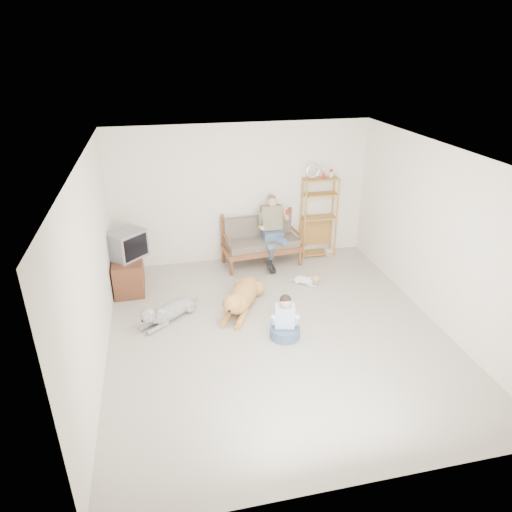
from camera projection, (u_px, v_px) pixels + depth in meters
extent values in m
plane|color=#BBB6A4|center=(277.00, 332.00, 6.96)|extent=(5.50, 5.50, 0.00)
plane|color=white|center=(281.00, 156.00, 5.82)|extent=(5.50, 5.50, 0.00)
plane|color=silver|center=(242.00, 194.00, 8.82)|extent=(5.00, 0.00, 5.00)
plane|color=silver|center=(361.00, 380.00, 3.96)|extent=(5.00, 0.00, 5.00)
plane|color=silver|center=(93.00, 269.00, 5.90)|extent=(0.00, 5.50, 5.50)
plane|color=silver|center=(439.00, 237.00, 6.88)|extent=(0.00, 5.50, 5.50)
cube|color=brown|center=(262.00, 248.00, 8.97)|extent=(1.56, 0.84, 0.10)
cube|color=#665C4E|center=(262.00, 242.00, 8.92)|extent=(1.43, 0.73, 0.13)
cube|color=#665C4E|center=(259.00, 227.00, 9.03)|extent=(1.39, 0.25, 0.45)
cylinder|color=brown|center=(258.00, 216.00, 9.00)|extent=(1.40, 0.19, 0.05)
cylinder|color=brown|center=(229.00, 267.00, 8.65)|extent=(0.07, 0.07, 0.30)
cylinder|color=brown|center=(224.00, 239.00, 9.04)|extent=(0.07, 0.07, 0.95)
cylinder|color=brown|center=(300.00, 260.00, 8.92)|extent=(0.07, 0.07, 0.30)
cylinder|color=brown|center=(292.00, 233.00, 9.32)|extent=(0.07, 0.07, 0.95)
cube|color=#465C81|center=(272.00, 235.00, 8.91)|extent=(0.38, 0.36, 0.19)
cube|color=#7E7A58|center=(271.00, 217.00, 8.85)|extent=(0.40, 0.27, 0.50)
sphere|color=tan|center=(272.00, 202.00, 8.68)|extent=(0.20, 0.20, 0.20)
sphere|color=#524D48|center=(272.00, 199.00, 8.69)|extent=(0.18, 0.18, 0.18)
cylinder|color=#B01D12|center=(287.00, 212.00, 8.65)|extent=(0.07, 0.07, 0.09)
cube|color=#AA7C35|center=(321.00, 179.00, 8.83)|extent=(0.68, 0.28, 0.03)
torus|color=silver|center=(313.00, 171.00, 8.73)|extent=(0.28, 0.05, 0.28)
cone|color=#B01D12|center=(324.00, 174.00, 8.80)|extent=(0.09, 0.09, 0.14)
cylinder|color=#AA7C35|center=(305.00, 221.00, 8.99)|extent=(0.04, 0.04, 1.63)
cylinder|color=#AA7C35|center=(301.00, 217.00, 9.22)|extent=(0.04, 0.04, 1.63)
cylinder|color=#AA7C35|center=(337.00, 219.00, 9.12)|extent=(0.04, 0.04, 1.63)
cylinder|color=#AA7C35|center=(332.00, 214.00, 9.35)|extent=(0.04, 0.04, 1.63)
cube|color=silver|center=(329.00, 252.00, 9.49)|extent=(0.20, 0.15, 0.12)
cube|color=brown|center=(129.00, 273.00, 8.07)|extent=(0.50, 0.90, 0.60)
cube|color=brown|center=(114.00, 281.00, 7.83)|extent=(0.02, 0.40, 0.50)
cube|color=brown|center=(116.00, 269.00, 8.22)|extent=(0.02, 0.40, 0.50)
cube|color=slate|center=(126.00, 244.00, 7.88)|extent=(0.75, 0.75, 0.49)
cube|color=black|center=(136.00, 247.00, 7.76)|extent=(0.38, 0.36, 0.39)
cube|color=silver|center=(181.00, 249.00, 9.01)|extent=(0.12, 0.02, 0.08)
ellipsoid|color=#C78245|center=(243.00, 295.00, 7.63)|extent=(0.89, 1.21, 0.36)
sphere|color=#C78245|center=(237.00, 304.00, 7.32)|extent=(0.36, 0.36, 0.36)
sphere|color=#C78245|center=(232.00, 304.00, 7.00)|extent=(0.28, 0.28, 0.28)
ellipsoid|color=#C78245|center=(229.00, 310.00, 6.90)|extent=(0.20, 0.24, 0.11)
cylinder|color=#C78245|center=(252.00, 284.00, 8.18)|extent=(0.11, 0.46, 0.06)
ellipsoid|color=#C78245|center=(226.00, 302.00, 7.05)|extent=(0.10, 0.11, 0.14)
ellipsoid|color=#C78245|center=(239.00, 304.00, 7.01)|extent=(0.10, 0.11, 0.14)
ellipsoid|color=silver|center=(173.00, 310.00, 7.29)|extent=(0.88, 0.80, 0.27)
sphere|color=silver|center=(160.00, 316.00, 7.09)|extent=(0.27, 0.27, 0.27)
sphere|color=silver|center=(148.00, 316.00, 6.88)|extent=(0.23, 0.23, 0.23)
ellipsoid|color=silver|center=(143.00, 320.00, 6.82)|extent=(0.19, 0.18, 0.09)
cylinder|color=silver|center=(193.00, 303.00, 7.64)|extent=(0.22, 0.33, 0.04)
ellipsoid|color=silver|center=(146.00, 313.00, 6.94)|extent=(0.09, 0.09, 0.11)
ellipsoid|color=silver|center=(153.00, 317.00, 6.85)|extent=(0.09, 0.09, 0.11)
ellipsoid|color=silver|center=(304.00, 280.00, 8.32)|extent=(0.41, 0.36, 0.15)
sphere|color=silver|center=(310.00, 281.00, 8.28)|extent=(0.15, 0.15, 0.15)
sphere|color=tan|center=(315.00, 279.00, 8.21)|extent=(0.14, 0.14, 0.14)
ellipsoid|color=tan|center=(319.00, 280.00, 8.20)|extent=(0.11, 0.11, 0.05)
cylinder|color=silver|center=(294.00, 280.00, 8.41)|extent=(0.15, 0.07, 0.02)
cone|color=tan|center=(314.00, 278.00, 8.16)|extent=(0.04, 0.04, 0.05)
cone|color=tan|center=(315.00, 275.00, 8.24)|extent=(0.04, 0.04, 0.05)
torus|color=#B01D12|center=(314.00, 279.00, 8.22)|extent=(0.13, 0.13, 0.02)
cylinder|color=#465C81|center=(285.00, 332.00, 6.82)|extent=(0.45, 0.45, 0.16)
cube|color=silver|center=(285.00, 316.00, 6.72)|extent=(0.32, 0.24, 0.35)
sphere|color=tan|center=(286.00, 302.00, 6.60)|extent=(0.18, 0.18, 0.18)
sphere|color=black|center=(285.00, 300.00, 6.60)|extent=(0.17, 0.17, 0.17)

